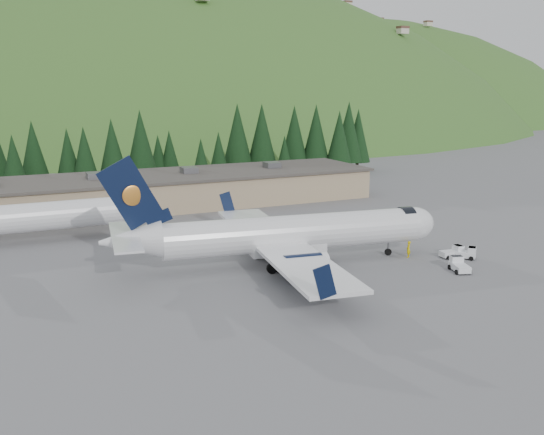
{
  "coord_description": "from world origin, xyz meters",
  "views": [
    {
      "loc": [
        -29.53,
        -56.92,
        19.27
      ],
      "look_at": [
        0.0,
        6.0,
        4.0
      ],
      "focal_mm": 40.0,
      "sensor_mm": 36.0,
      "label": 1
    }
  ],
  "objects": [
    {
      "name": "ground",
      "position": [
        0.0,
        0.0,
        0.0
      ],
      "size": [
        600.0,
        600.0,
        0.0
      ],
      "primitive_type": "plane",
      "color": "slate"
    },
    {
      "name": "hills",
      "position": [
        53.34,
        207.38,
        -82.8
      ],
      "size": [
        614.0,
        330.0,
        300.0
      ],
      "color": "#406526",
      "rests_on": "ground"
    },
    {
      "name": "second_airliner",
      "position": [
        -24.92,
        22.0,
        3.32
      ],
      "size": [
        27.5,
        11.0,
        10.05
      ],
      "color": "white",
      "rests_on": "ground"
    },
    {
      "name": "terminal_building",
      "position": [
        -5.01,
        38.0,
        2.62
      ],
      "size": [
        71.0,
        17.0,
        6.1
      ],
      "color": "tan",
      "rests_on": "ground"
    },
    {
      "name": "airliner",
      "position": [
        -1.09,
        0.16,
        3.34
      ],
      "size": [
        37.82,
        35.61,
        12.55
      ],
      "rotation": [
        0.0,
        0.0,
        -0.14
      ],
      "color": "white",
      "rests_on": "ground"
    },
    {
      "name": "tree_line",
      "position": [
        -2.55,
        59.67,
        7.92
      ],
      "size": [
        112.52,
        17.29,
        14.41
      ],
      "color": "black",
      "rests_on": "ground"
    },
    {
      "name": "baggage_tug_c",
      "position": [
        14.41,
        -9.78,
        0.66
      ],
      "size": [
        2.32,
        3.04,
        1.47
      ],
      "rotation": [
        0.0,
        0.0,
        1.25
      ],
      "color": "white",
      "rests_on": "ground"
    },
    {
      "name": "baggage_tug_b",
      "position": [
        18.42,
        -6.48,
        0.62
      ],
      "size": [
        2.76,
        2.79,
        1.4
      ],
      "rotation": [
        0.0,
        0.0,
        -0.8
      ],
      "color": "white",
      "rests_on": "ground"
    },
    {
      "name": "baggage_tug_a",
      "position": [
        17.48,
        -5.48,
        0.61
      ],
      "size": [
        2.7,
        1.8,
        1.37
      ],
      "rotation": [
        0.0,
        0.0,
        -0.12
      ],
      "color": "white",
      "rests_on": "ground"
    },
    {
      "name": "ramp_worker",
      "position": [
        12.79,
        -3.33,
        0.95
      ],
      "size": [
        0.82,
        0.81,
        1.91
      ],
      "primitive_type": "imported",
      "rotation": [
        0.0,
        0.0,
        3.9
      ],
      "color": "#E3C300",
      "rests_on": "ground"
    }
  ]
}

